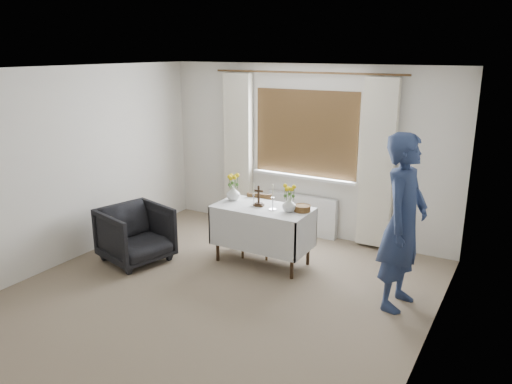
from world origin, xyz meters
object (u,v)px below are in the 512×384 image
(person, at_px, (403,223))
(flower_vase_left, at_px, (233,193))
(altar_table, at_px, (262,235))
(armchair, at_px, (136,234))
(wooden_chair, at_px, (257,226))
(flower_vase_right, at_px, (289,205))
(wooden_cross, at_px, (259,196))

(person, height_order, flower_vase_left, person)
(altar_table, xyz_separation_m, armchair, (-1.47, -0.77, -0.01))
(wooden_chair, relative_size, flower_vase_right, 4.57)
(altar_table, distance_m, person, 1.92)
(altar_table, height_order, wooden_chair, wooden_chair)
(altar_table, height_order, flower_vase_right, flower_vase_right)
(person, bearing_deg, wooden_cross, 88.42)
(flower_vase_right, bearing_deg, wooden_cross, 179.51)
(flower_vase_left, bearing_deg, wooden_chair, 22.20)
(wooden_chair, xyz_separation_m, person, (2.01, -0.44, 0.54))
(wooden_cross, bearing_deg, person, -17.00)
(altar_table, distance_m, wooden_chair, 0.28)
(flower_vase_left, xyz_separation_m, flower_vase_right, (0.86, -0.07, -0.01))
(altar_table, distance_m, flower_vase_left, 0.69)
(altar_table, bearing_deg, wooden_cross, 171.31)
(wooden_chair, height_order, flower_vase_right, flower_vase_right)
(flower_vase_right, bearing_deg, wooden_chair, 161.14)
(armchair, height_order, wooden_cross, wooden_cross)
(flower_vase_left, bearing_deg, altar_table, -8.96)
(altar_table, relative_size, person, 0.65)
(wooden_chair, relative_size, armchair, 1.02)
(altar_table, relative_size, flower_vase_right, 6.89)
(wooden_cross, height_order, flower_vase_right, wooden_cross)
(armchair, xyz_separation_m, flower_vase_left, (0.98, 0.84, 0.49))
(altar_table, bearing_deg, armchair, -152.45)
(flower_vase_left, bearing_deg, person, -7.88)
(wooden_chair, relative_size, flower_vase_left, 4.32)
(wooden_cross, distance_m, flower_vase_left, 0.43)
(wooden_cross, bearing_deg, wooden_chair, 115.24)
(flower_vase_right, bearing_deg, armchair, -157.22)
(altar_table, bearing_deg, flower_vase_left, 171.04)
(armchair, bearing_deg, wooden_cross, -46.00)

